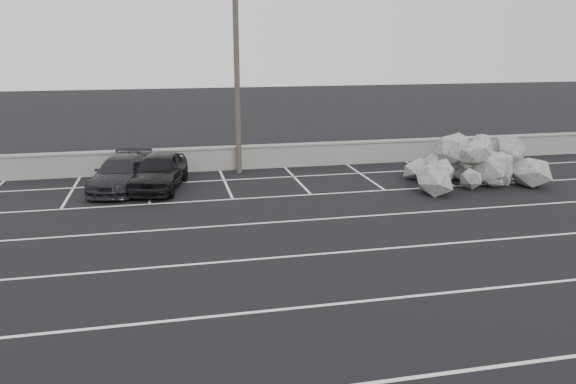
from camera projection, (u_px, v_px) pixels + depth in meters
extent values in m
plane|color=black|center=(237.00, 314.00, 12.04)|extent=(120.00, 120.00, 0.00)
cube|color=gray|center=(197.00, 160.00, 25.11)|extent=(50.00, 0.35, 1.00)
cube|color=gray|center=(196.00, 149.00, 24.97)|extent=(50.00, 0.45, 0.08)
cube|color=silver|center=(237.00, 314.00, 12.04)|extent=(36.00, 0.10, 0.01)
cube|color=silver|center=(222.00, 262.00, 14.87)|extent=(36.00, 0.10, 0.01)
cube|color=silver|center=(213.00, 226.00, 17.69)|extent=(36.00, 0.10, 0.01)
cube|color=silver|center=(206.00, 201.00, 20.52)|extent=(36.00, 0.10, 0.01)
cube|color=silver|center=(200.00, 181.00, 23.35)|extent=(36.00, 0.10, 0.01)
cube|color=silver|center=(72.00, 191.00, 21.85)|extent=(0.10, 5.00, 0.01)
cube|color=silver|center=(151.00, 187.00, 22.47)|extent=(0.10, 5.00, 0.01)
cube|color=silver|center=(225.00, 183.00, 23.09)|extent=(0.10, 5.00, 0.01)
cube|color=silver|center=(296.00, 179.00, 23.70)|extent=(0.10, 5.00, 0.01)
cube|color=silver|center=(364.00, 176.00, 24.32)|extent=(0.10, 5.00, 0.01)
cube|color=silver|center=(427.00, 172.00, 24.94)|extent=(0.10, 5.00, 0.01)
cube|color=silver|center=(488.00, 169.00, 25.56)|extent=(0.10, 5.00, 0.01)
imported|color=black|center=(159.00, 171.00, 22.04)|extent=(2.64, 4.52, 1.45)
imported|color=black|center=(121.00, 173.00, 22.02)|extent=(2.66, 4.63, 1.26)
cylinder|color=#4C4238|center=(237.00, 71.00, 23.69)|extent=(0.24, 0.24, 8.89)
cylinder|color=#242426|center=(443.00, 153.00, 27.19)|extent=(0.59, 0.59, 0.83)
cylinder|color=#242426|center=(444.00, 144.00, 27.08)|extent=(0.65, 0.65, 0.05)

